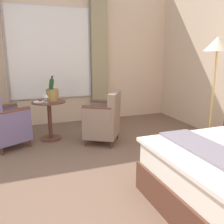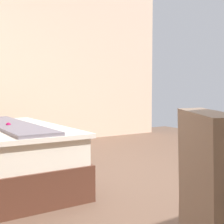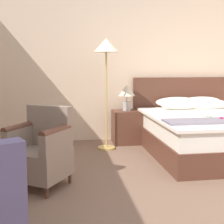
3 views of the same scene
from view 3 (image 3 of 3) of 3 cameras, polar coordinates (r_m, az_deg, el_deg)
The scene contains 7 objects.
ground_plane at distance 3.37m, azimuth 16.36°, elevation -15.27°, with size 7.80×7.80×0.00m, color brown.
wall_headboard_side at distance 5.75m, azimuth 4.87°, elevation 10.32°, with size 6.42×0.12×3.05m.
bed at distance 5.05m, azimuth 17.28°, elevation -3.28°, with size 1.94×2.18×1.12m.
nightstand at distance 5.41m, azimuth 2.68°, elevation -2.74°, with size 0.50×0.43×0.57m.
bedside_lamp at distance 5.33m, azimuth 2.72°, elevation 3.53°, with size 0.28×0.28×0.45m.
floor_lamp_brass at distance 4.93m, azimuth -1.06°, elevation 10.60°, with size 0.40×0.40×1.76m.
armchair_by_window at distance 3.57m, azimuth -12.85°, elevation -6.92°, with size 0.78×0.77×0.89m.
Camera 3 is at (-1.36, -2.78, 1.34)m, focal length 50.00 mm.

